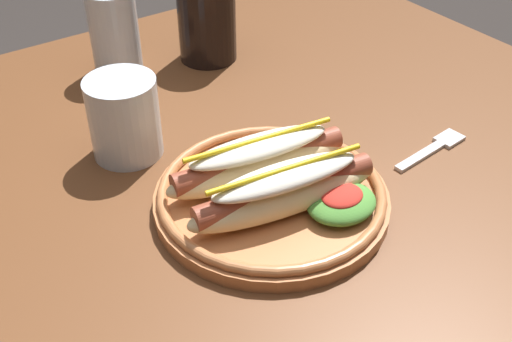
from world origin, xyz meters
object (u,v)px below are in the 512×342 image
(fork, at_px, (434,148))
(soda_cup, at_px, (207,20))
(water_cup, at_px, (124,118))
(hot_dog_plate, at_px, (274,188))
(extra_cup, at_px, (114,32))

(fork, bearing_deg, soda_cup, 99.69)
(soda_cup, xyz_separation_m, water_cup, (-0.22, -0.16, -0.01))
(fork, relative_size, water_cup, 1.19)
(fork, distance_m, water_cup, 0.39)
(soda_cup, bearing_deg, water_cup, -143.26)
(hot_dog_plate, height_order, water_cup, water_cup)
(hot_dog_plate, distance_m, soda_cup, 0.38)
(water_cup, bearing_deg, extra_cup, 67.81)
(water_cup, distance_m, extra_cup, 0.22)
(soda_cup, bearing_deg, extra_cup, 161.60)
(extra_cup, bearing_deg, hot_dog_plate, -89.57)
(fork, xyz_separation_m, water_cup, (-0.32, 0.22, 0.05))
(fork, xyz_separation_m, soda_cup, (-0.10, 0.38, 0.06))
(hot_dog_plate, relative_size, water_cup, 2.59)
(water_cup, bearing_deg, hot_dog_plate, -65.30)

